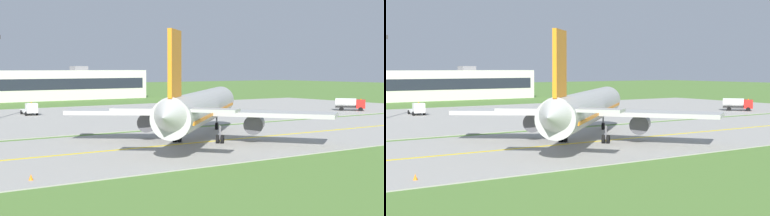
# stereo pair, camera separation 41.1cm
# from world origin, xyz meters

# --- Properties ---
(ground_plane) EXTENTS (500.00, 500.00, 0.00)m
(ground_plane) POSITION_xyz_m (0.00, 0.00, 0.00)
(ground_plane) COLOR #517A33
(taxiway_strip) EXTENTS (240.00, 28.00, 0.10)m
(taxiway_strip) POSITION_xyz_m (0.00, 0.00, 0.05)
(taxiway_strip) COLOR #9E9B93
(taxiway_strip) RESTS_ON ground
(apron_pad) EXTENTS (140.00, 52.00, 0.10)m
(apron_pad) POSITION_xyz_m (10.00, 42.00, 0.05)
(apron_pad) COLOR #9E9B93
(apron_pad) RESTS_ON ground
(taxiway_centreline) EXTENTS (220.00, 0.60, 0.01)m
(taxiway_centreline) POSITION_xyz_m (0.00, 0.00, 0.11)
(taxiway_centreline) COLOR yellow
(taxiway_centreline) RESTS_ON taxiway_strip
(airplane_lead) EXTENTS (31.51, 30.94, 12.70)m
(airplane_lead) POSITION_xyz_m (-0.70, 0.91, 4.13)
(airplane_lead) COLOR #ADADA8
(airplane_lead) RESTS_ON ground
(service_truck_fuel) EXTENTS (2.98, 6.61, 2.59)m
(service_truck_fuel) POSITION_xyz_m (-4.57, 50.44, 1.18)
(service_truck_fuel) COLOR silver
(service_truck_fuel) RESTS_ON ground
(service_truck_pushback) EXTENTS (5.39, 5.94, 2.65)m
(service_truck_pushback) POSITION_xyz_m (54.08, 23.42, 1.53)
(service_truck_pushback) COLOR red
(service_truck_pushback) RESTS_ON ground
(terminal_building) EXTENTS (65.12, 9.23, 9.45)m
(terminal_building) POSITION_xyz_m (13.41, 97.71, 4.14)
(terminal_building) COLOR beige
(terminal_building) RESTS_ON ground
(traffic_cone_near_edge) EXTENTS (0.44, 0.44, 0.60)m
(traffic_cone_near_edge) POSITION_xyz_m (-26.11, -11.13, 0.30)
(traffic_cone_near_edge) COLOR orange
(traffic_cone_near_edge) RESTS_ON ground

